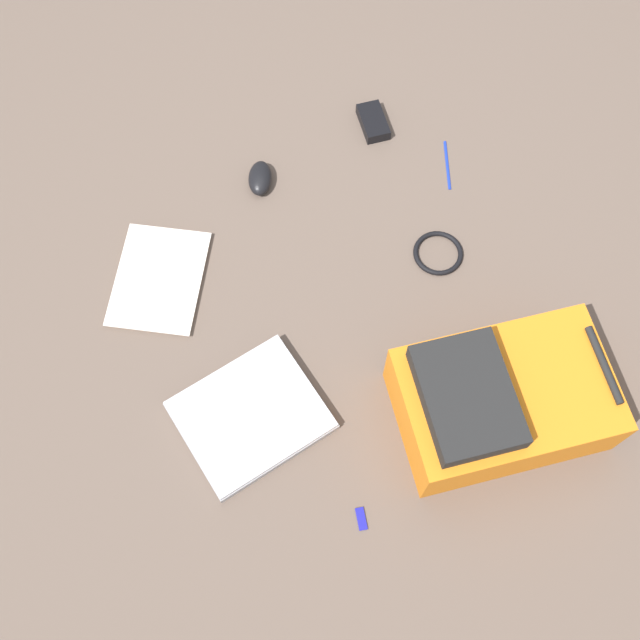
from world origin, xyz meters
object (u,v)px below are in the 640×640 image
Objects in this scene: backpack at (499,400)px; laptop at (251,415)px; computer_mouse at (260,178)px; power_brick at (373,122)px; cable_coil at (438,253)px; book_comic at (159,279)px; pen_black at (448,164)px; usb_stick at (361,519)px.

backpack reaches higher than laptop.
backpack is 4.79× the size of computer_mouse.
power_brick is (-0.18, 0.80, -0.07)m from backpack.
backpack is 0.81m from computer_mouse.
cable_coil is at bearing 98.42° from backpack.
book_comic is 2.13× the size of pen_black.
computer_mouse is 0.48m from pen_black.
cable_coil is (-0.06, 0.41, -0.08)m from backpack.
computer_mouse is at bearing 126.47° from backpack.
backpack is 3.94× the size of cable_coil.
book_comic is at bearing -178.83° from cable_coil.
cable_coil is 1.09× the size of power_brick.
backpack is 1.53× the size of book_comic.
pen_black and usb_stick have the same top height.
pen_black is at bearing 70.05° from usb_stick.
power_brick is (-0.12, 0.40, 0.01)m from cable_coil.
cable_coil is (0.42, -0.24, -0.02)m from computer_mouse.
computer_mouse reaches higher than cable_coil.
power_brick is at bearing 102.31° from backpack.
usb_stick is at bearing -146.39° from backpack.
usb_stick is at bearing -54.83° from book_comic.
power_brick reaches higher than usb_stick.
backpack is 0.83m from power_brick.
usb_stick is at bearing -109.95° from pen_black.
computer_mouse is 0.49m from cable_coil.
book_comic is at bearing -159.99° from pen_black.
backpack is 3.27× the size of pen_black.
computer_mouse reaches higher than book_comic.
usb_stick is (0.17, -0.86, -0.02)m from computer_mouse.
pen_black is at bearing 76.26° from cable_coil.
book_comic reaches higher than pen_black.
pen_black is (0.48, 0.01, -0.02)m from computer_mouse.
book_comic is at bearing 125.17° from usb_stick.
cable_coil is at bearing -103.74° from pen_black.
usb_stick is (-0.25, -0.62, -0.00)m from cable_coil.
cable_coil is 2.59× the size of usb_stick.
book_comic is 2.57× the size of cable_coil.
usb_stick is (-0.31, -0.21, -0.08)m from backpack.
laptop is 8.22× the size of usb_stick.
power_brick is (0.56, 0.41, 0.01)m from book_comic.
cable_coil is (0.47, 0.37, -0.01)m from laptop.
backpack is 0.67m from pen_black.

